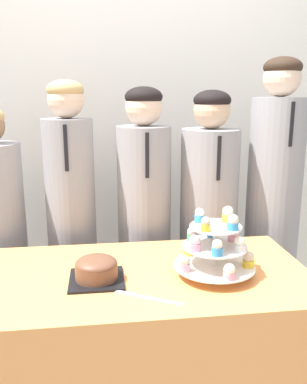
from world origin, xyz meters
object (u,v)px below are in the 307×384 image
object	(u,v)px
student_2	(144,233)
round_cake	(96,269)
student_4	(272,216)
student_3	(208,234)
student_1	(72,232)
cake_knife	(137,296)
cupcake_stand	(216,245)

from	to	relation	value
student_2	round_cake	bearing A→B (deg)	-112.17
round_cake	student_4	distance (m)	1.15
student_3	student_1	bearing A→B (deg)	-180.00
student_1	student_3	xyz separation A→B (m)	(0.74, 0.00, -0.04)
student_1	student_2	xyz separation A→B (m)	(0.38, 0.00, -0.02)
student_2	student_3	xyz separation A→B (m)	(0.35, 0.00, -0.02)
cake_knife	student_4	bearing A→B (deg)	70.88
cupcake_stand	student_4	distance (m)	0.81
cupcake_stand	student_1	world-z (taller)	student_1
student_3	student_2	bearing A→B (deg)	-180.00
cake_knife	student_1	size ratio (longest dim) A/B	0.15
cake_knife	cupcake_stand	size ratio (longest dim) A/B	0.73
student_2	student_4	world-z (taller)	student_4
student_4	round_cake	bearing A→B (deg)	-147.51
cake_knife	student_2	bearing A→B (deg)	110.07
cupcake_stand	student_4	xyz separation A→B (m)	(0.51, 0.63, -0.09)
student_1	round_cake	bearing A→B (deg)	-78.01
cake_knife	student_2	world-z (taller)	student_2
student_2	student_4	distance (m)	0.72
student_4	cupcake_stand	bearing A→B (deg)	-128.94
cupcake_stand	cake_knife	bearing A→B (deg)	-156.70
cupcake_stand	student_4	size ratio (longest dim) A/B	0.20
student_1	student_3	size ratio (longest dim) A/B	1.03
round_cake	student_3	size ratio (longest dim) A/B	0.14
student_2	student_3	bearing A→B (deg)	0.00
cake_knife	round_cake	bearing A→B (deg)	162.64
student_1	student_3	world-z (taller)	student_1
student_3	student_4	distance (m)	0.38
student_1	student_4	bearing A→B (deg)	0.00
student_4	student_2	bearing A→B (deg)	-180.00
student_2	student_1	bearing A→B (deg)	-180.00
cake_knife	student_3	distance (m)	0.89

